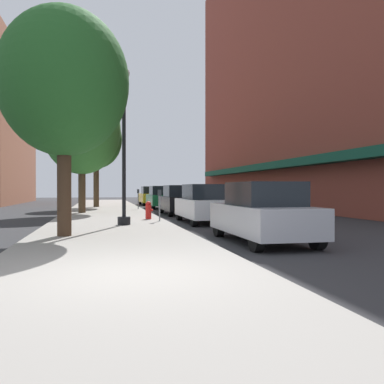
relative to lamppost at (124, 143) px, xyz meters
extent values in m
plane|color=#2D2D30|center=(3.48, 8.97, -3.20)|extent=(90.00, 90.00, 0.00)
cube|color=gray|center=(-0.52, 9.97, -3.14)|extent=(4.80, 50.00, 0.12)
cube|color=brown|center=(14.48, 12.97, 8.83)|extent=(6.00, 40.00, 24.07)
cube|color=#144C38|center=(11.13, 12.97, -0.10)|extent=(0.90, 34.00, 0.50)
cylinder|color=black|center=(0.00, 0.00, -2.93)|extent=(0.48, 0.48, 0.30)
cylinder|color=black|center=(0.00, 0.00, -0.18)|extent=(0.14, 0.14, 5.20)
sphere|color=silver|center=(0.00, 0.00, 2.60)|extent=(0.44, 0.44, 0.44)
cylinder|color=red|center=(1.22, 2.71, -2.77)|extent=(0.26, 0.26, 0.62)
sphere|color=red|center=(1.22, 2.71, -2.41)|extent=(0.24, 0.24, 0.24)
cylinder|color=red|center=(1.36, 2.71, -2.68)|extent=(0.12, 0.10, 0.10)
cylinder|color=slate|center=(1.53, 11.59, -2.56)|extent=(0.06, 0.06, 1.05)
cube|color=#33383D|center=(1.53, 11.59, -1.90)|extent=(0.14, 0.09, 0.26)
cylinder|color=slate|center=(1.53, 1.36, -2.56)|extent=(0.06, 0.06, 1.05)
cube|color=#33383D|center=(1.53, 1.36, -1.90)|extent=(0.14, 0.09, 0.26)
cylinder|color=#4C3823|center=(-1.20, 15.66, -1.29)|extent=(0.40, 0.40, 3.58)
ellipsoid|color=#2D6B28|center=(-1.20, 15.66, 1.92)|extent=(3.77, 3.77, 4.34)
cylinder|color=#422D1E|center=(-1.87, -3.31, -1.56)|extent=(0.40, 0.40, 3.04)
ellipsoid|color=#235B23|center=(-1.87, -3.31, 1.34)|extent=(3.70, 3.70, 4.26)
cylinder|color=#4C3823|center=(-1.89, 8.33, -1.57)|extent=(0.40, 0.40, 3.03)
ellipsoid|color=#387F33|center=(-1.89, 8.33, 1.56)|extent=(4.32, 4.32, 4.97)
cylinder|color=black|center=(2.70, -3.43, -2.88)|extent=(0.22, 0.64, 0.64)
cylinder|color=black|center=(4.26, -3.43, -2.88)|extent=(0.22, 0.64, 0.64)
cylinder|color=black|center=(2.70, -6.63, -2.88)|extent=(0.22, 0.64, 0.64)
cylinder|color=black|center=(4.26, -6.63, -2.88)|extent=(0.22, 0.64, 0.64)
cube|color=#B2B2BA|center=(3.48, -5.03, -2.56)|extent=(1.80, 4.30, 0.76)
cube|color=black|center=(3.48, -5.18, -1.86)|extent=(1.56, 2.20, 0.64)
cylinder|color=black|center=(2.70, 3.17, -2.88)|extent=(0.22, 0.64, 0.64)
cylinder|color=black|center=(4.26, 3.17, -2.88)|extent=(0.22, 0.64, 0.64)
cylinder|color=black|center=(2.70, -0.03, -2.88)|extent=(0.22, 0.64, 0.64)
cylinder|color=black|center=(4.26, -0.03, -2.88)|extent=(0.22, 0.64, 0.64)
cube|color=silver|center=(3.48, 1.57, -2.56)|extent=(1.80, 4.30, 0.76)
cube|color=black|center=(3.48, 1.42, -1.86)|extent=(1.56, 2.20, 0.64)
cylinder|color=black|center=(2.70, 8.93, -2.88)|extent=(0.22, 0.64, 0.64)
cylinder|color=black|center=(4.26, 8.93, -2.88)|extent=(0.22, 0.64, 0.64)
cylinder|color=black|center=(2.70, 5.73, -2.88)|extent=(0.22, 0.64, 0.64)
cylinder|color=black|center=(4.26, 5.73, -2.88)|extent=(0.22, 0.64, 0.64)
cube|color=black|center=(3.48, 7.33, -2.56)|extent=(1.80, 4.30, 0.76)
cube|color=black|center=(3.48, 7.18, -1.86)|extent=(1.56, 2.20, 0.64)
cylinder|color=black|center=(2.70, 16.22, -2.88)|extent=(0.22, 0.64, 0.64)
cylinder|color=black|center=(4.26, 16.22, -2.88)|extent=(0.22, 0.64, 0.64)
cylinder|color=black|center=(2.70, 13.02, -2.88)|extent=(0.22, 0.64, 0.64)
cylinder|color=black|center=(4.26, 13.02, -2.88)|extent=(0.22, 0.64, 0.64)
cube|color=#196638|center=(3.48, 14.62, -2.56)|extent=(1.80, 4.30, 0.76)
cube|color=black|center=(3.48, 14.47, -1.86)|extent=(1.56, 2.20, 0.64)
cylinder|color=black|center=(2.70, 22.77, -2.88)|extent=(0.22, 0.64, 0.64)
cylinder|color=black|center=(4.26, 22.77, -2.88)|extent=(0.22, 0.64, 0.64)
cylinder|color=black|center=(2.70, 19.57, -2.88)|extent=(0.22, 0.64, 0.64)
cylinder|color=black|center=(4.26, 19.57, -2.88)|extent=(0.22, 0.64, 0.64)
cube|color=gold|center=(3.48, 21.17, -2.56)|extent=(1.80, 4.30, 0.76)
cube|color=black|center=(3.48, 21.02, -1.86)|extent=(1.56, 2.20, 0.64)
camera|label=1|loc=(-0.83, -15.74, -1.71)|focal=38.83mm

